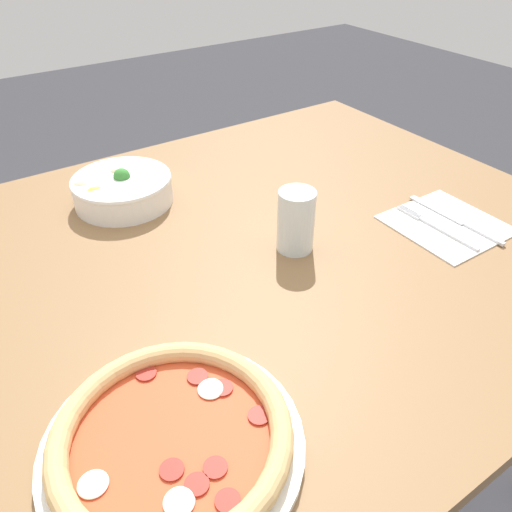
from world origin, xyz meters
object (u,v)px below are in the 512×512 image
bowl (122,188)px  knife (459,221)px  fork (437,227)px  pizza (172,439)px  glass (296,221)px

bowl → knife: 0.65m
fork → knife: bearing=-99.0°
pizza → knife: 0.66m
fork → knife: size_ratio=0.87×
bowl → glass: glass is taller
pizza → knife: (0.65, 0.13, -0.01)m
glass → pizza: bearing=-146.1°
bowl → knife: bowl is taller
pizza → knife: bearing=10.9°
glass → bowl: bearing=120.6°
pizza → bowl: (0.16, 0.55, 0.01)m
fork → glass: glass is taller
pizza → fork: (0.60, 0.13, -0.01)m
fork → glass: bearing=66.9°
pizza → glass: (0.35, 0.23, 0.04)m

